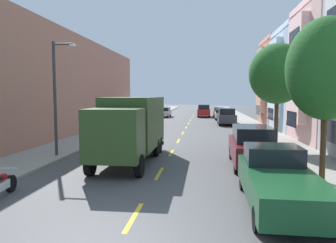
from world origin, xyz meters
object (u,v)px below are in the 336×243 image
parked_wagon_black (147,119)px  parked_suv_charcoal (226,116)px  moving_red_sedan (204,111)px  parked_wagon_orange (219,112)px  delivery_box_truck (132,125)px  parked_wagon_white (221,114)px  street_tree_nearest (326,69)px  parked_motorcycle (0,186)px  parked_suv_burgundy (252,146)px  parked_pickup_forest (278,180)px  parked_wagon_silver (164,112)px  street_tree_second (277,74)px  street_lamp (58,89)px

parked_wagon_black → parked_suv_charcoal: size_ratio=0.98×
moving_red_sedan → parked_suv_charcoal: bearing=-78.7°
parked_wagon_orange → delivery_box_truck: bearing=-99.7°
parked_wagon_white → street_tree_nearest: bearing=-86.3°
moving_red_sedan → parked_motorcycle: (-6.55, -40.85, -0.58)m
delivery_box_truck → parked_motorcycle: size_ratio=3.79×
moving_red_sedan → parked_suv_burgundy: bearing=-86.0°
street_tree_nearest → parked_wagon_black: size_ratio=1.30×
moving_red_sedan → street_tree_nearest: bearing=-83.1°
moving_red_sedan → delivery_box_truck: bearing=-96.0°
parked_pickup_forest → moving_red_sedan: size_ratio=1.11×
parked_wagon_black → moving_red_sedan: (6.18, 16.23, 0.18)m
parked_wagon_orange → moving_red_sedan: moving_red_sedan is taller
parked_wagon_silver → parked_pickup_forest: 40.57m
street_tree_nearest → street_tree_second: bearing=90.0°
street_tree_second → parked_wagon_silver: size_ratio=1.37×
parked_suv_burgundy → parked_suv_charcoal: 21.59m
street_tree_nearest → parked_wagon_black: 24.54m
street_lamp → parked_wagon_white: bearing=70.4°
parked_wagon_white → parked_suv_charcoal: 7.95m
delivery_box_truck → street_tree_second: bearing=28.3°
parked_wagon_white → parked_motorcycle: size_ratio=2.30×
parked_wagon_silver → delivery_box_truck: bearing=-85.5°
parked_wagon_white → parked_wagon_black: (-8.67, -10.84, 0.00)m
delivery_box_truck → parked_wagon_silver: delivery_box_truck is taller
parked_suv_charcoal → moving_red_sedan: (-2.66, 13.34, 0.00)m
street_lamp → parked_suv_burgundy: bearing=-4.7°
street_tree_second → parked_wagon_orange: 31.16m
street_tree_nearest → delivery_box_truck: street_tree_nearest is taller
street_tree_second → delivery_box_truck: size_ratio=0.83×
street_tree_nearest → parked_wagon_white: bearing=93.7°
parked_wagon_silver → parked_suv_charcoal: (8.91, -12.44, 0.18)m
street_tree_nearest → parked_suv_charcoal: (-1.94, 24.64, -3.39)m
street_tree_second → delivery_box_truck: (-8.20, -4.41, -2.85)m
street_tree_nearest → parked_suv_burgundy: 5.05m
street_tree_second → delivery_box_truck: bearing=-151.7°
parked_wagon_silver → street_lamp: bearing=-92.6°
parked_wagon_orange → moving_red_sedan: size_ratio=0.98×
parked_pickup_forest → moving_red_sedan: bearing=93.4°
parked_suv_burgundy → parked_motorcycle: 10.79m
parked_wagon_silver → parked_suv_charcoal: 15.30m
street_tree_second → parked_wagon_white: bearing=94.9°
street_tree_second → parked_suv_charcoal: (-1.94, 16.69, -3.75)m
parked_suv_charcoal → parked_motorcycle: parked_suv_charcoal is taller
parked_suv_charcoal → parked_wagon_orange: 14.15m
parked_wagon_white → parked_wagon_silver: (-8.74, 4.49, 0.00)m
street_tree_nearest → street_lamp: 12.95m
delivery_box_truck → parked_wagon_black: delivery_box_truck is taller
street_tree_nearest → moving_red_sedan: bearing=96.9°
parked_wagon_silver → parked_suv_burgundy: (8.70, -34.02, 0.18)m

